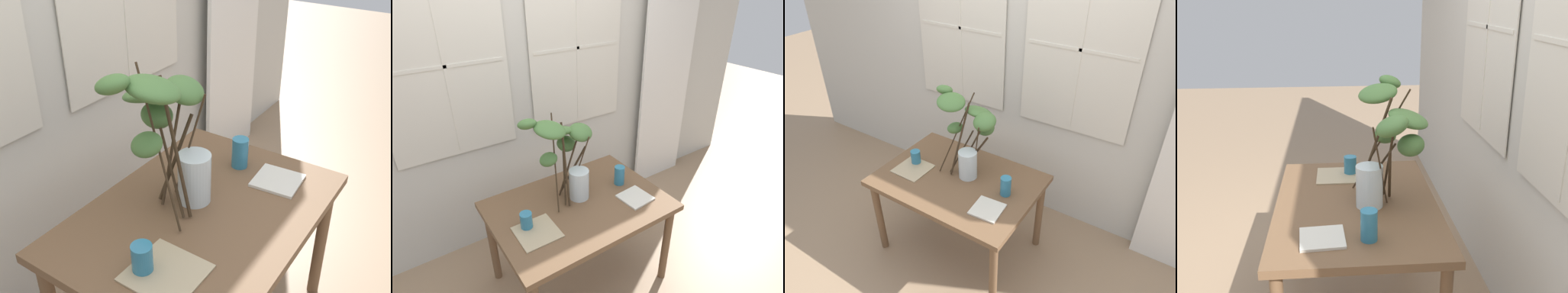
# 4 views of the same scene
# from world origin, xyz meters

# --- Properties ---
(ground) EXTENTS (14.00, 14.00, 0.00)m
(ground) POSITION_xyz_m (0.00, 0.00, 0.00)
(ground) COLOR #9E7F60
(back_wall_with_windows) EXTENTS (5.53, 0.14, 3.04)m
(back_wall_with_windows) POSITION_xyz_m (0.00, 0.91, 1.52)
(back_wall_with_windows) COLOR beige
(back_wall_with_windows) RESTS_ON ground
(curtain_sheer_side) EXTENTS (0.67, 0.03, 2.46)m
(curtain_sheer_side) POSITION_xyz_m (1.60, 0.76, 1.23)
(curtain_sheer_side) COLOR white
(curtain_sheer_side) RESTS_ON ground
(dining_table) EXTENTS (1.22, 0.86, 0.74)m
(dining_table) POSITION_xyz_m (0.00, 0.00, 0.65)
(dining_table) COLOR brown
(dining_table) RESTS_ON ground
(vase_with_branches) EXTENTS (0.58, 0.41, 0.66)m
(vase_with_branches) POSITION_xyz_m (-0.00, 0.16, 1.09)
(vase_with_branches) COLOR silver
(vase_with_branches) RESTS_ON dining_table
(drinking_glass_blue_left) EXTENTS (0.08, 0.08, 0.11)m
(drinking_glass_blue_left) POSITION_xyz_m (-0.41, -0.02, 0.79)
(drinking_glass_blue_left) COLOR teal
(drinking_glass_blue_left) RESTS_ON dining_table
(drinking_glass_blue_right) EXTENTS (0.08, 0.08, 0.15)m
(drinking_glass_blue_right) POSITION_xyz_m (0.40, 0.04, 0.81)
(drinking_glass_blue_right) COLOR teal
(drinking_glass_blue_right) RESTS_ON dining_table
(plate_square_left) EXTENTS (0.26, 0.26, 0.01)m
(plate_square_left) POSITION_xyz_m (-0.37, -0.10, 0.74)
(plate_square_left) COLOR tan
(plate_square_left) RESTS_ON dining_table
(plate_square_right) EXTENTS (0.22, 0.22, 0.01)m
(plate_square_right) POSITION_xyz_m (0.37, -0.17, 0.74)
(plate_square_right) COLOR silver
(plate_square_right) RESTS_ON dining_table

